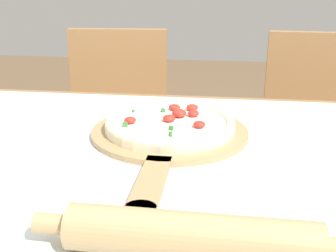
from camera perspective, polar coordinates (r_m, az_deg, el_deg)
dining_table at (r=0.85m, az=2.91°, el=-11.09°), size 1.42×0.88×0.76m
towel_cloth at (r=0.80m, az=3.05°, el=-4.23°), size 1.34×0.80×0.00m
pizza_peel at (r=0.87m, az=0.06°, el=-1.32°), size 0.33×0.52×0.01m
pizza at (r=0.89m, az=0.28°, el=0.36°), size 0.27×0.27×0.04m
rolling_pin at (r=0.52m, az=3.20°, el=-14.67°), size 0.39×0.06×0.06m
chair_left at (r=1.65m, az=-6.91°, el=-0.56°), size 0.43×0.43×0.90m
chair_right at (r=1.64m, az=19.26°, el=-1.73°), size 0.42×0.42×0.90m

